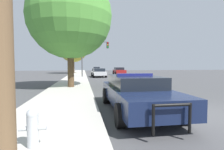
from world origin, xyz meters
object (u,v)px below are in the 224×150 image
traffic_light (93,51)px  car_background_midblock (99,72)px  tree_sidewalk_far (73,48)px  police_car (136,92)px  tree_sidewalk_near (70,17)px  car_background_oncoming (119,71)px  car_background_distant (96,69)px  fire_hydrant (33,127)px

traffic_light → car_background_midblock: bearing=27.9°
tree_sidewalk_far → police_car: bearing=-82.8°
tree_sidewalk_near → traffic_light: bearing=79.1°
car_background_midblock → tree_sidewalk_far: 13.15m
police_car → tree_sidewalk_far: 31.59m
traffic_light → police_car: bearing=-88.4°
car_background_oncoming → tree_sidewalk_near: bearing=69.7°
car_background_distant → tree_sidewalk_far: size_ratio=0.58×
police_car → car_background_distant: 41.76m
fire_hydrant → car_background_oncoming: size_ratio=0.16×
traffic_light → tree_sidewalk_far: 12.56m
fire_hydrant → tree_sidewalk_near: (0.09, 9.70, 4.72)m
police_car → tree_sidewalk_far: (-3.91, 31.01, 4.62)m
traffic_light → car_background_distant: traffic_light is taller
fire_hydrant → car_background_midblock: size_ratio=0.17×
police_car → tree_sidewalk_far: tree_sidewalk_far is taller
fire_hydrant → car_background_distant: (4.62, 44.46, 0.19)m
car_background_oncoming → car_background_distant: 17.21m
police_car → traffic_light: (-0.53, 19.01, 3.05)m
car_background_distant → tree_sidewalk_near: 35.34m
car_background_midblock → tree_sidewalk_far: (-4.25, 11.53, 4.66)m
fire_hydrant → traffic_light: (2.41, 21.74, 3.24)m
car_background_distant → tree_sidewalk_near: (-4.54, -34.76, 4.53)m
tree_sidewalk_far → traffic_light: bearing=-74.3°
traffic_light → car_background_midblock: (0.87, 0.46, -3.08)m
police_car → car_background_midblock: size_ratio=1.19×
tree_sidewalk_far → tree_sidewalk_near: 24.05m
police_car → car_background_midblock: police_car is taller
fire_hydrant → tree_sidewalk_far: bearing=91.6°
car_background_oncoming → tree_sidewalk_near: (-7.37, -17.78, 4.52)m
police_car → fire_hydrant: bearing=43.3°
traffic_light → car_background_distant: (2.21, 22.72, -3.05)m
traffic_light → car_background_midblock: traffic_light is taller
car_background_oncoming → car_background_distant: (-2.84, 16.97, -0.01)m
fire_hydrant → tree_sidewalk_far: (-0.97, 33.73, 4.82)m
traffic_light → car_background_midblock: size_ratio=1.16×
fire_hydrant → car_background_oncoming: 28.48m
car_background_distant → tree_sidewalk_near: size_ratio=0.58×
car_background_oncoming → tree_sidewalk_near: tree_sidewalk_near is taller
traffic_light → car_background_oncoming: size_ratio=1.11×
fire_hydrant → car_background_midblock: car_background_midblock is taller
tree_sidewalk_near → tree_sidewalk_far: bearing=92.5°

